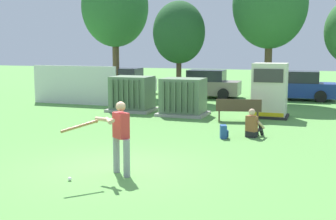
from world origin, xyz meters
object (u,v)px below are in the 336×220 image
(seated_spectator, at_px, (253,126))
(parked_car_right_of_center, at_px, (297,86))
(parked_car_left_of_center, at_px, (205,85))
(transformer_west, at_px, (132,94))
(park_bench, at_px, (238,108))
(backpack, at_px, (224,132))
(generator_enclosure, at_px, (270,91))
(parked_car_leftmost, at_px, (122,82))
(sports_ball, at_px, (70,179))
(batter, at_px, (119,134))
(transformer_mid_west, at_px, (183,97))

(seated_spectator, height_order, parked_car_right_of_center, parked_car_right_of_center)
(parked_car_left_of_center, height_order, parked_car_right_of_center, same)
(transformer_west, height_order, parked_car_right_of_center, same)
(park_bench, relative_size, backpack, 4.19)
(generator_enclosure, height_order, parked_car_leftmost, generator_enclosure)
(transformer_west, distance_m, generator_enclosure, 6.26)
(sports_ball, distance_m, backpack, 6.20)
(park_bench, relative_size, seated_spectator, 1.91)
(batter, bearing_deg, parked_car_right_of_center, 79.86)
(transformer_west, xyz_separation_m, backpack, (5.37, -4.73, -0.57))
(seated_spectator, bearing_deg, parked_car_leftmost, 132.04)
(park_bench, distance_m, sports_ball, 9.45)
(transformer_west, distance_m, parked_car_leftmost, 7.90)
(generator_enclosure, distance_m, sports_ball, 11.27)
(backpack, bearing_deg, park_bench, 92.55)
(parked_car_left_of_center, distance_m, parked_car_right_of_center, 5.25)
(sports_ball, bearing_deg, parked_car_left_of_center, 94.56)
(seated_spectator, distance_m, parked_car_left_of_center, 11.63)
(parked_car_leftmost, bearing_deg, backpack, -51.93)
(parked_car_left_of_center, bearing_deg, park_bench, -66.19)
(park_bench, distance_m, parked_car_right_of_center, 8.61)
(sports_ball, height_order, parked_car_leftmost, parked_car_leftmost)
(batter, xyz_separation_m, sports_ball, (-0.85, -0.81, -0.93))
(transformer_mid_west, distance_m, sports_ball, 10.13)
(transformer_mid_west, relative_size, parked_car_leftmost, 0.49)
(transformer_west, distance_m, sports_ball, 10.98)
(seated_spectator, relative_size, parked_car_left_of_center, 0.23)
(batter, distance_m, backpack, 5.22)
(transformer_west, xyz_separation_m, transformer_mid_west, (2.62, -0.42, 0.00))
(backpack, bearing_deg, parked_car_right_of_center, 82.32)
(parked_car_left_of_center, bearing_deg, backpack, -72.22)
(transformer_mid_west, distance_m, park_bench, 2.76)
(generator_enclosure, distance_m, parked_car_right_of_center, 6.91)
(batter, height_order, parked_car_leftmost, batter)
(generator_enclosure, xyz_separation_m, parked_car_left_of_center, (-4.49, 6.29, -0.38))
(transformer_mid_west, relative_size, park_bench, 1.14)
(generator_enclosure, xyz_separation_m, parked_car_right_of_center, (0.73, 6.86, -0.38))
(batter, distance_m, parked_car_left_of_center, 16.40)
(transformer_mid_west, bearing_deg, parked_car_left_of_center, 97.07)
(backpack, relative_size, parked_car_right_of_center, 0.10)
(parked_car_leftmost, bearing_deg, park_bench, -42.52)
(transformer_mid_west, bearing_deg, seated_spectator, -45.92)
(batter, distance_m, parked_car_leftmost, 18.35)
(transformer_mid_west, height_order, parked_car_left_of_center, same)
(backpack, bearing_deg, seated_spectator, 33.08)
(transformer_mid_west, xyz_separation_m, sports_ball, (0.50, -10.09, -0.74))
(generator_enclosure, bearing_deg, sports_ball, -106.20)
(sports_ball, xyz_separation_m, parked_car_leftmost, (-6.88, 17.45, 0.71))
(park_bench, xyz_separation_m, batter, (-1.26, -8.39, 0.44))
(generator_enclosure, relative_size, seated_spectator, 2.39)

